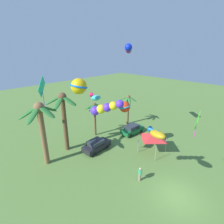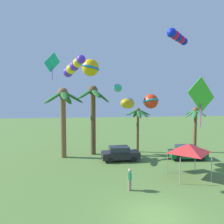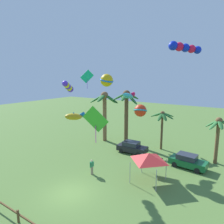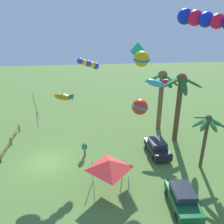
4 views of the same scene
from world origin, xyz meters
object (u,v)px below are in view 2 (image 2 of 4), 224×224
at_px(parked_car_0, 120,154).
at_px(parked_car_1, 187,152).
at_px(palm_tree_3, 195,119).
at_px(kite_diamond_2, 52,63).
at_px(kite_tube_1, 73,67).
at_px(kite_ball_6, 90,68).
at_px(palm_tree_2, 93,105).
at_px(kite_diamond_3, 201,95).
at_px(palm_tree_0, 138,117).
at_px(palm_tree_1, 63,107).
at_px(kite_ball_0, 151,101).
at_px(festival_tent, 189,148).
at_px(kite_fish_5, 128,103).
at_px(spectator_0, 130,179).
at_px(kite_fish_7, 118,88).
at_px(kite_tube_4, 177,37).

distance_m(parked_car_0, parked_car_1, 7.24).
bearing_deg(palm_tree_3, kite_diamond_2, -168.01).
bearing_deg(parked_car_1, kite_diamond_2, -177.97).
bearing_deg(kite_tube_1, kite_ball_6, 75.09).
bearing_deg(palm_tree_2, kite_diamond_3, -69.06).
height_order(palm_tree_0, palm_tree_1, palm_tree_1).
distance_m(palm_tree_1, kite_ball_0, 9.75).
height_order(festival_tent, kite_diamond_3, kite_diamond_3).
bearing_deg(palm_tree_1, kite_fish_5, -66.98).
relative_size(spectator_0, kite_tube_1, 0.68).
height_order(palm_tree_3, kite_fish_7, kite_fish_7).
xyz_separation_m(parked_car_0, spectator_0, (-0.61, -7.58, 0.06)).
distance_m(palm_tree_0, palm_tree_3, 6.92).
relative_size(kite_ball_0, kite_fish_5, 0.89).
distance_m(parked_car_0, festival_tent, 7.60).
relative_size(spectator_0, kite_tube_4, 0.54).
xyz_separation_m(palm_tree_1, parked_car_0, (5.99, -2.14, -4.85)).
xyz_separation_m(parked_car_0, kite_tube_1, (-4.53, -6.68, 8.10)).
bearing_deg(palm_tree_1, kite_tube_4, -10.95).
distance_m(palm_tree_2, parked_car_0, 6.43).
relative_size(kite_tube_1, kite_fish_7, 1.07).
bearing_deg(kite_ball_0, kite_diamond_2, 168.78).
height_order(kite_ball_0, kite_tube_4, kite_tube_4).
xyz_separation_m(palm_tree_1, parked_car_1, (13.21, -2.61, -4.85)).
bearing_deg(kite_ball_0, palm_tree_3, 36.06).
bearing_deg(kite_ball_6, palm_tree_3, 16.73).
height_order(parked_car_1, kite_tube_4, kite_tube_4).
distance_m(festival_tent, kite_ball_0, 5.35).
height_order(palm_tree_3, kite_tube_4, kite_tube_4).
bearing_deg(festival_tent, parked_car_0, 130.37).
relative_size(kite_tube_1, kite_ball_6, 1.17).
xyz_separation_m(parked_car_0, kite_fish_7, (-0.34, -0.53, 6.88)).
bearing_deg(kite_diamond_2, kite_ball_6, -5.84).
bearing_deg(palm_tree_0, palm_tree_3, -7.54).
distance_m(palm_tree_1, kite_fish_7, 6.56).
xyz_separation_m(kite_tube_1, kite_tube_4, (10.50, 6.51, 4.10)).
bearing_deg(kite_fish_7, palm_tree_0, 51.60).
relative_size(parked_car_0, kite_fish_5, 1.91).
xyz_separation_m(palm_tree_1, spectator_0, (5.38, -9.72, -4.79)).
xyz_separation_m(kite_fish_5, kite_ball_6, (-1.97, 7.96, 3.12)).
bearing_deg(kite_fish_7, parked_car_0, 56.82).
bearing_deg(palm_tree_3, kite_ball_6, -163.27).
bearing_deg(kite_fish_5, palm_tree_3, 47.59).
relative_size(kite_diamond_2, kite_diamond_3, 0.92).
height_order(spectator_0, festival_tent, festival_tent).
relative_size(spectator_0, kite_fish_7, 0.72).
height_order(palm_tree_1, kite_ball_0, palm_tree_1).
xyz_separation_m(kite_diamond_3, kite_tube_4, (3.22, 10.92, 6.12)).
distance_m(palm_tree_0, palm_tree_2, 5.66).
bearing_deg(parked_car_0, kite_tube_1, -124.12).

